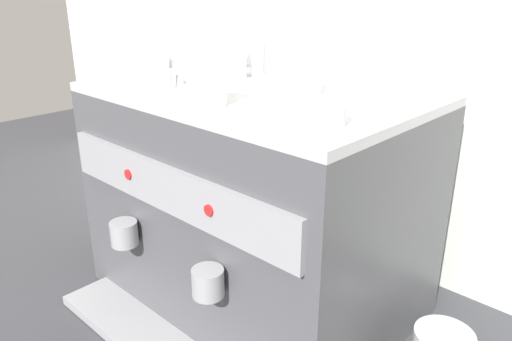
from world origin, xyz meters
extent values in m
plane|color=#38383D|center=(0.00, 0.00, 0.00)|extent=(4.00, 4.00, 0.00)
cube|color=silver|center=(0.00, 0.34, 0.55)|extent=(2.80, 0.03, 1.10)
cube|color=#4C4C51|center=(0.00, 0.00, 0.23)|extent=(0.67, 0.45, 0.47)
cube|color=#B7B7BC|center=(0.00, 0.00, 0.48)|extent=(0.67, 0.45, 0.02)
cube|color=#939399|center=(0.00, -0.23, 0.34)|extent=(0.62, 0.01, 0.09)
cylinder|color=red|center=(-0.12, -0.24, 0.34)|extent=(0.02, 0.01, 0.02)
cylinder|color=red|center=(0.12, -0.24, 0.34)|extent=(0.02, 0.01, 0.02)
cylinder|color=#939399|center=(-0.13, -0.25, 0.21)|extent=(0.06, 0.06, 0.05)
cylinder|color=#939399|center=(0.13, -0.25, 0.21)|extent=(0.06, 0.06, 0.05)
cylinder|color=white|center=(-0.04, 0.13, 0.52)|extent=(0.07, 0.07, 0.07)
torus|color=white|center=(-0.07, 0.16, 0.52)|extent=(0.05, 0.04, 0.05)
cylinder|color=white|center=(-0.19, -0.04, 0.52)|extent=(0.07, 0.07, 0.07)
torus|color=white|center=(-0.18, -0.08, 0.52)|extent=(0.02, 0.05, 0.05)
cylinder|color=white|center=(0.04, -0.16, 0.52)|extent=(0.07, 0.07, 0.07)
torus|color=white|center=(0.00, -0.17, 0.52)|extent=(0.05, 0.02, 0.05)
cylinder|color=white|center=(-0.13, 0.11, 0.52)|extent=(0.07, 0.07, 0.07)
torus|color=white|center=(-0.10, 0.08, 0.52)|extent=(0.04, 0.05, 0.05)
cylinder|color=silver|center=(-0.17, -0.14, 0.50)|extent=(0.10, 0.10, 0.03)
cylinder|color=silver|center=(-0.17, -0.14, 0.49)|extent=(0.06, 0.06, 0.01)
cylinder|color=silver|center=(0.08, 0.03, 0.51)|extent=(0.11, 0.11, 0.04)
cylinder|color=silver|center=(0.08, 0.03, 0.49)|extent=(0.06, 0.06, 0.01)
cylinder|color=silver|center=(0.24, -0.14, 0.50)|extent=(0.12, 0.12, 0.03)
cylinder|color=silver|center=(0.24, -0.14, 0.49)|extent=(0.06, 0.06, 0.01)
cylinder|color=#939399|center=(-0.50, 0.05, 0.14)|extent=(0.17, 0.17, 0.29)
cone|color=black|center=(-0.50, 0.05, 0.35)|extent=(0.17, 0.17, 0.13)
camera|label=1|loc=(0.68, -0.72, 0.69)|focal=34.92mm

